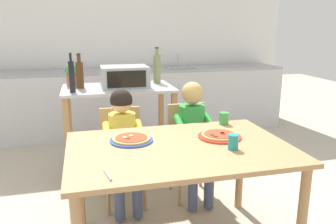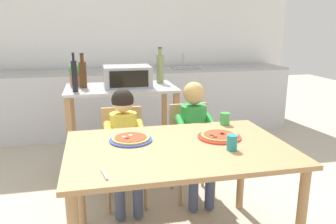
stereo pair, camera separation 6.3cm
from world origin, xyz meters
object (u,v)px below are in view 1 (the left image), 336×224
at_px(bottle_dark_olive_oil, 80,74).
at_px(pizza_plate_red_rimmed, 220,136).
at_px(child_in_yellow_shirt, 123,136).
at_px(drinking_cup_teal, 233,142).
at_px(potted_herb_plant, 72,74).
at_px(toaster_oven, 125,77).
at_px(pizza_plate_blue_rimmed, 131,139).
at_px(serving_spoon, 108,175).
at_px(drinking_cup_green, 224,118).
at_px(dining_chair_right, 189,143).
at_px(child_in_green_shirt, 194,128).
at_px(bottle_tall_green_wine, 157,68).
at_px(dining_chair_left, 122,149).
at_px(dining_table, 179,160).
at_px(kitchen_island_cart, 119,117).
at_px(bottle_clear_vinegar, 72,76).

distance_m(bottle_dark_olive_oil, pizza_plate_red_rimmed, 1.56).
height_order(child_in_yellow_shirt, drinking_cup_teal, child_in_yellow_shirt).
distance_m(potted_herb_plant, drinking_cup_teal, 1.90).
relative_size(toaster_oven, pizza_plate_blue_rimmed, 1.56).
bearing_deg(potted_herb_plant, serving_spoon, -83.76).
xyz_separation_m(toaster_oven, bottle_dark_olive_oil, (-0.42, 0.04, 0.03)).
height_order(toaster_oven, potted_herb_plant, potted_herb_plant).
bearing_deg(drinking_cup_green, dining_chair_right, 112.54).
bearing_deg(pizza_plate_blue_rimmed, potted_herb_plant, 106.79).
bearing_deg(toaster_oven, drinking_cup_green, -54.36).
distance_m(child_in_green_shirt, pizza_plate_blue_rimmed, 0.77).
xyz_separation_m(pizza_plate_blue_rimmed, serving_spoon, (-0.20, -0.50, -0.01)).
relative_size(bottle_tall_green_wine, pizza_plate_blue_rimmed, 1.28).
height_order(potted_herb_plant, child_in_yellow_shirt, potted_herb_plant).
xyz_separation_m(child_in_yellow_shirt, drinking_cup_green, (0.76, -0.25, 0.16)).
bearing_deg(potted_herb_plant, drinking_cup_teal, -58.57).
bearing_deg(bottle_tall_green_wine, drinking_cup_teal, -85.32).
relative_size(bottle_tall_green_wine, potted_herb_plant, 1.64).
bearing_deg(drinking_cup_teal, toaster_oven, 108.69).
bearing_deg(dining_chair_left, serving_spoon, -100.11).
bearing_deg(serving_spoon, potted_herb_plant, 96.24).
relative_size(toaster_oven, bottle_dark_olive_oil, 1.36).
bearing_deg(toaster_oven, potted_herb_plant, 161.04).
distance_m(bottle_tall_green_wine, dining_table, 1.52).
bearing_deg(bottle_dark_olive_oil, dining_chair_right, -31.86).
bearing_deg(dining_table, drinking_cup_teal, -24.13).
relative_size(dining_table, child_in_yellow_shirt, 1.43).
bearing_deg(pizza_plate_red_rimmed, dining_table, -162.65).
bearing_deg(dining_chair_right, dining_chair_left, -179.90).
bearing_deg(dining_chair_right, pizza_plate_blue_rimmed, -135.02).
xyz_separation_m(bottle_tall_green_wine, dining_table, (-0.18, -1.45, -0.41)).
distance_m(potted_herb_plant, dining_table, 1.66).
distance_m(potted_herb_plant, drinking_cup_green, 1.59).
height_order(dining_table, serving_spoon, serving_spoon).
height_order(kitchen_island_cart, toaster_oven, toaster_oven).
xyz_separation_m(bottle_clear_vinegar, dining_chair_right, (0.98, -0.37, -0.58)).
bearing_deg(child_in_green_shirt, dining_chair_right, 90.00).
bearing_deg(child_in_green_shirt, bottle_dark_olive_oil, 142.91).
xyz_separation_m(dining_chair_right, drinking_cup_teal, (-0.01, -0.91, 0.32)).
relative_size(toaster_oven, dining_chair_left, 0.55).
bearing_deg(serving_spoon, pizza_plate_red_rimmed, 28.35).
height_order(bottle_dark_olive_oil, child_in_green_shirt, bottle_dark_olive_oil).
height_order(potted_herb_plant, dining_table, potted_herb_plant).
relative_size(child_in_green_shirt, drinking_cup_teal, 10.66).
bearing_deg(bottle_clear_vinegar, pizza_plate_red_rimmed, -46.57).
height_order(toaster_oven, bottle_clear_vinegar, bottle_clear_vinegar).
relative_size(dining_chair_left, serving_spoon, 5.79).
xyz_separation_m(kitchen_island_cart, serving_spoon, (-0.23, -1.64, 0.14)).
relative_size(kitchen_island_cart, potted_herb_plant, 4.77).
height_order(kitchen_island_cart, dining_table, kitchen_island_cart).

